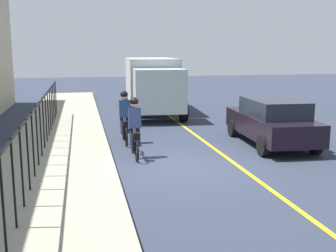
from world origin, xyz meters
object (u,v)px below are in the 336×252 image
at_px(cyclist_lead, 125,117).
at_px(cyclist_follow, 135,128).
at_px(box_truck_background, 153,83).
at_px(patrol_sedan, 272,121).

bearing_deg(cyclist_lead, cyclist_follow, -176.99).
xyz_separation_m(cyclist_follow, box_truck_background, (8.50, -2.04, 0.64)).
distance_m(cyclist_lead, cyclist_follow, 2.01).
xyz_separation_m(cyclist_lead, patrol_sedan, (-1.26, -4.85, -0.09)).
bearing_deg(cyclist_follow, cyclist_lead, 3.01).
bearing_deg(box_truck_background, patrol_sedan, 22.95).
distance_m(cyclist_lead, patrol_sedan, 5.01).
relative_size(cyclist_lead, cyclist_follow, 1.00).
height_order(cyclist_lead, box_truck_background, box_truck_background).
height_order(cyclist_follow, box_truck_background, box_truck_background).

